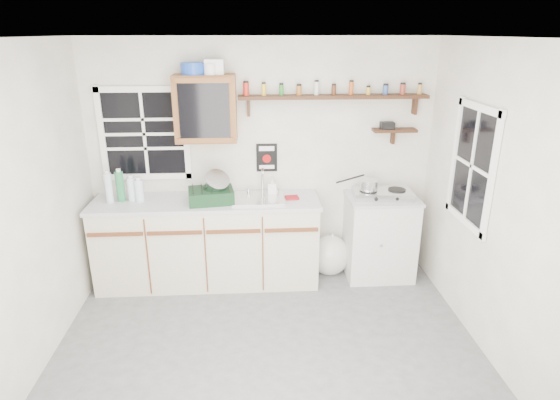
{
  "coord_description": "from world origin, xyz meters",
  "views": [
    {
      "loc": [
        -0.11,
        -3.21,
        2.54
      ],
      "look_at": [
        0.13,
        0.55,
        1.18
      ],
      "focal_mm": 30.0,
      "sensor_mm": 36.0,
      "label": 1
    }
  ],
  "objects_px": {
    "upper_cabinet": "(206,108)",
    "spice_shelf": "(333,96)",
    "right_cabinet": "(379,236)",
    "hotplate": "(382,194)",
    "main_cabinet": "(208,241)",
    "dish_rack": "(213,192)"
  },
  "relations": [
    {
      "from": "spice_shelf",
      "to": "right_cabinet",
      "type": "bearing_deg",
      "value": -19.36
    },
    {
      "from": "main_cabinet",
      "to": "spice_shelf",
      "type": "xyz_separation_m",
      "value": [
        1.3,
        0.21,
        1.47
      ]
    },
    {
      "from": "upper_cabinet",
      "to": "hotplate",
      "type": "bearing_deg",
      "value": -4.42
    },
    {
      "from": "dish_rack",
      "to": "hotplate",
      "type": "distance_m",
      "value": 1.75
    },
    {
      "from": "right_cabinet",
      "to": "dish_rack",
      "type": "distance_m",
      "value": 1.85
    },
    {
      "from": "main_cabinet",
      "to": "hotplate",
      "type": "height_order",
      "value": "hotplate"
    },
    {
      "from": "upper_cabinet",
      "to": "spice_shelf",
      "type": "xyz_separation_m",
      "value": [
        1.27,
        0.07,
        0.1
      ]
    },
    {
      "from": "upper_cabinet",
      "to": "hotplate",
      "type": "distance_m",
      "value": 2.0
    },
    {
      "from": "right_cabinet",
      "to": "upper_cabinet",
      "type": "height_order",
      "value": "upper_cabinet"
    },
    {
      "from": "right_cabinet",
      "to": "main_cabinet",
      "type": "bearing_deg",
      "value": -179.21
    },
    {
      "from": "main_cabinet",
      "to": "right_cabinet",
      "type": "height_order",
      "value": "main_cabinet"
    },
    {
      "from": "dish_rack",
      "to": "hotplate",
      "type": "bearing_deg",
      "value": -5.99
    },
    {
      "from": "main_cabinet",
      "to": "upper_cabinet",
      "type": "xyz_separation_m",
      "value": [
        0.03,
        0.14,
        1.36
      ]
    },
    {
      "from": "right_cabinet",
      "to": "hotplate",
      "type": "height_order",
      "value": "hotplate"
    },
    {
      "from": "right_cabinet",
      "to": "upper_cabinet",
      "type": "bearing_deg",
      "value": 176.24
    },
    {
      "from": "hotplate",
      "to": "upper_cabinet",
      "type": "bearing_deg",
      "value": 179.82
    },
    {
      "from": "upper_cabinet",
      "to": "dish_rack",
      "type": "xyz_separation_m",
      "value": [
        0.04,
        -0.2,
        -0.8
      ]
    },
    {
      "from": "upper_cabinet",
      "to": "dish_rack",
      "type": "height_order",
      "value": "upper_cabinet"
    },
    {
      "from": "upper_cabinet",
      "to": "hotplate",
      "type": "height_order",
      "value": "upper_cabinet"
    },
    {
      "from": "upper_cabinet",
      "to": "hotplate",
      "type": "xyz_separation_m",
      "value": [
        1.79,
        -0.14,
        -0.88
      ]
    },
    {
      "from": "upper_cabinet",
      "to": "spice_shelf",
      "type": "relative_size",
      "value": 0.34
    },
    {
      "from": "right_cabinet",
      "to": "spice_shelf",
      "type": "distance_m",
      "value": 1.58
    }
  ]
}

